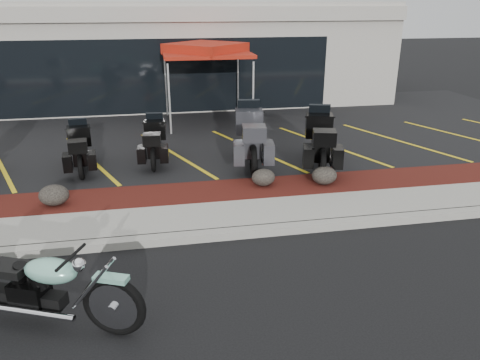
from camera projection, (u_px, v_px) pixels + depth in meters
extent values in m
plane|color=black|center=(195.00, 267.00, 7.53)|extent=(90.00, 90.00, 0.00)
cube|color=gray|center=(190.00, 237.00, 8.33)|extent=(24.00, 0.25, 0.15)
cube|color=gray|center=(187.00, 220.00, 8.97)|extent=(24.00, 1.20, 0.15)
cube|color=#33100B|center=(182.00, 196.00, 10.07)|extent=(24.00, 1.20, 0.16)
cube|color=black|center=(170.00, 132.00, 15.03)|extent=(26.00, 9.60, 0.15)
cube|color=#9E978E|center=(161.00, 51.00, 20.12)|extent=(18.00, 8.00, 4.00)
cube|color=black|center=(165.00, 77.00, 16.65)|extent=(12.00, 0.06, 2.60)
cube|color=#9E978E|center=(161.00, 14.00, 15.87)|extent=(18.00, 0.30, 0.50)
ellipsoid|color=black|center=(54.00, 195.00, 9.37)|extent=(0.59, 0.49, 0.42)
ellipsoid|color=black|center=(263.00, 177.00, 10.38)|extent=(0.53, 0.44, 0.37)
ellipsoid|color=black|center=(324.00, 175.00, 10.45)|extent=(0.57, 0.48, 0.41)
cone|color=#CC3906|center=(150.00, 128.00, 14.36)|extent=(0.43, 0.43, 0.43)
cylinder|color=silver|center=(166.00, 99.00, 14.26)|extent=(0.06, 0.06, 2.14)
cylinder|color=silver|center=(251.00, 97.00, 14.52)|extent=(0.06, 0.06, 2.14)
cylinder|color=silver|center=(169.00, 85.00, 16.67)|extent=(0.06, 0.06, 2.14)
cylinder|color=silver|center=(241.00, 83.00, 16.94)|extent=(0.06, 0.06, 2.14)
cube|color=maroon|center=(206.00, 53.00, 15.17)|extent=(3.00, 3.00, 0.11)
cube|color=maroon|center=(206.00, 48.00, 15.11)|extent=(2.88, 2.88, 0.33)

